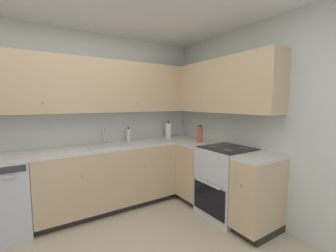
% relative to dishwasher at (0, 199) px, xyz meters
% --- Properties ---
extents(wall_back, '(4.02, 0.05, 2.53)m').
position_rel_dishwasher_xyz_m(wall_back, '(0.85, 0.33, 0.82)').
color(wall_back, silver).
rests_on(wall_back, ground_plane).
extents(wall_right, '(0.05, 3.59, 2.53)m').
position_rel_dishwasher_xyz_m(wall_right, '(2.84, -1.45, 0.82)').
color(wall_right, silver).
rests_on(wall_right, ground_plane).
extents(dishwasher, '(0.60, 0.63, 0.88)m').
position_rel_dishwasher_xyz_m(dishwasher, '(0.00, 0.00, 0.00)').
color(dishwasher, silver).
rests_on(dishwasher, ground_plane).
extents(lower_cabinets_back, '(1.91, 0.62, 0.88)m').
position_rel_dishwasher_xyz_m(lower_cabinets_back, '(1.26, 0.00, 0.00)').
color(lower_cabinets_back, tan).
rests_on(lower_cabinets_back, ground_plane).
extents(countertop_back, '(3.12, 0.60, 0.03)m').
position_rel_dishwasher_xyz_m(countertop_back, '(1.26, 0.00, 0.46)').
color(countertop_back, beige).
rests_on(countertop_back, lower_cabinets_back).
extents(lower_cabinets_right, '(0.62, 1.42, 0.88)m').
position_rel_dishwasher_xyz_m(lower_cabinets_right, '(2.52, -0.98, 0.00)').
color(lower_cabinets_right, tan).
rests_on(lower_cabinets_right, ground_plane).
extents(countertop_right, '(0.60, 1.42, 0.03)m').
position_rel_dishwasher_xyz_m(countertop_right, '(2.52, -0.98, 0.46)').
color(countertop_right, beige).
rests_on(countertop_right, lower_cabinets_right).
extents(oven_range, '(0.68, 0.62, 1.07)m').
position_rel_dishwasher_xyz_m(oven_range, '(2.53, -1.05, 0.02)').
color(oven_range, silver).
rests_on(oven_range, ground_plane).
extents(upper_cabinets_back, '(2.80, 0.34, 0.73)m').
position_rel_dishwasher_xyz_m(upper_cabinets_back, '(1.10, 0.14, 1.31)').
color(upper_cabinets_back, tan).
extents(upper_cabinets_right, '(0.32, 1.97, 0.73)m').
position_rel_dishwasher_xyz_m(upper_cabinets_right, '(2.66, -0.69, 1.31)').
color(upper_cabinets_right, tan).
extents(sink, '(0.60, 0.40, 0.10)m').
position_rel_dishwasher_xyz_m(sink, '(1.26, -0.03, 0.44)').
color(sink, '#B7B7BC').
rests_on(sink, countertop_back).
extents(faucet, '(0.07, 0.16, 0.22)m').
position_rel_dishwasher_xyz_m(faucet, '(1.27, 0.18, 0.61)').
color(faucet, silver).
rests_on(faucet, countertop_back).
extents(soap_bottle, '(0.06, 0.06, 0.22)m').
position_rel_dishwasher_xyz_m(soap_bottle, '(1.64, 0.18, 0.57)').
color(soap_bottle, silver).
rests_on(soap_bottle, countertop_back).
extents(paper_towel_roll, '(0.11, 0.11, 0.31)m').
position_rel_dishwasher_xyz_m(paper_towel_roll, '(2.38, 0.16, 0.60)').
color(paper_towel_roll, white).
rests_on(paper_towel_roll, countertop_back).
extents(oil_bottle, '(0.08, 0.08, 0.27)m').
position_rel_dishwasher_xyz_m(oil_bottle, '(2.52, -0.52, 0.60)').
color(oil_bottle, '#BF4C3F').
rests_on(oil_bottle, countertop_right).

